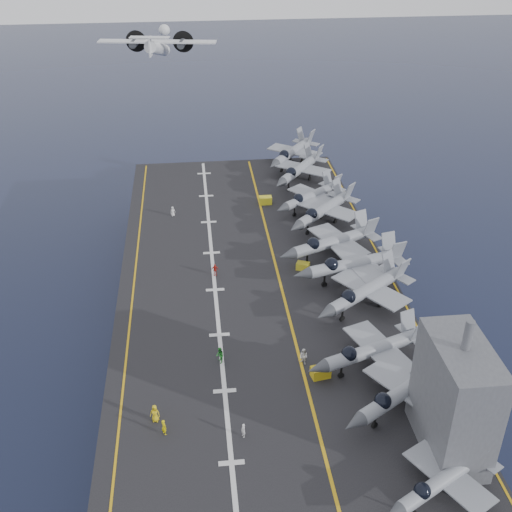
{
  "coord_description": "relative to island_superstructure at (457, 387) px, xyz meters",
  "views": [
    {
      "loc": [
        -8.23,
        -72.53,
        58.24
      ],
      "look_at": [
        0.0,
        4.0,
        13.0
      ],
      "focal_mm": 45.0,
      "sensor_mm": 36.0,
      "label": 1
    }
  ],
  "objects": [
    {
      "name": "crew_1",
      "position": [
        -27.4,
        4.45,
        -6.59
      ],
      "size": [
        1.24,
        1.32,
        1.83
      ],
      "primitive_type": "imported",
      "color": "yellow",
      "rests_on": "flight_deck"
    },
    {
      "name": "fighter_jet_8",
      "position": [
        -3.74,
        64.3,
        -4.79
      ],
      "size": [
        17.59,
        18.72,
        5.41
      ],
      "primitive_type": null,
      "color": "#9AA3AA",
      "rests_on": "flight_deck"
    },
    {
      "name": "island_superstructure",
      "position": [
        0.0,
        0.0,
        0.0
      ],
      "size": [
        5.0,
        10.0,
        15.0
      ],
      "primitive_type": null,
      "color": "#56595E",
      "rests_on": "flight_deck"
    },
    {
      "name": "transport_plane",
      "position": [
        -28.84,
        92.73,
        10.67
      ],
      "size": [
        26.17,
        19.8,
        5.66
      ],
      "primitive_type": null,
      "color": "silver"
    },
    {
      "name": "landing_centerline",
      "position": [
        -21.0,
        30.0,
        -7.48
      ],
      "size": [
        0.5,
        90.0,
        0.02
      ],
      "primitive_type": "cube",
      "color": "silver",
      "rests_on": "flight_deck"
    },
    {
      "name": "fighter_jet_9",
      "position": [
        -3.74,
        72.8,
        -4.79
      ],
      "size": [
        17.59,
        18.72,
        5.41
      ],
      "primitive_type": null,
      "color": "#9AA3AA",
      "rests_on": "flight_deck"
    },
    {
      "name": "crew_6",
      "position": [
        -19.58,
        3.25,
        -6.7
      ],
      "size": [
        0.99,
        1.14,
        1.61
      ],
      "primitive_type": "imported",
      "color": "silver",
      "rests_on": "flight_deck"
    },
    {
      "name": "tow_cart_a",
      "position": [
        -10.23,
        11.23,
        -6.88
      ],
      "size": [
        2.27,
        1.69,
        1.24
      ],
      "primitive_type": null,
      "color": "gold",
      "rests_on": "flight_deck"
    },
    {
      "name": "fighter_jet_0",
      "position": [
        -2.57,
        -5.72,
        -5.27
      ],
      "size": [
        15.35,
        13.69,
        4.45
      ],
      "primitive_type": null,
      "color": "#9BA4AB",
      "rests_on": "flight_deck"
    },
    {
      "name": "fighter_jet_4",
      "position": [
        -1.81,
        30.46,
        -4.69
      ],
      "size": [
        18.35,
        14.49,
        5.61
      ],
      "primitive_type": null,
      "color": "#9CA2AA",
      "rests_on": "flight_deck"
    },
    {
      "name": "fighter_jet_3",
      "position": [
        -1.91,
        23.87,
        -4.77
      ],
      "size": [
        18.92,
        17.68,
        5.47
      ],
      "primitive_type": null,
      "color": "gray",
      "rests_on": "flight_deck"
    },
    {
      "name": "tow_cart_c",
      "position": [
        -11.03,
        55.85,
        -6.86
      ],
      "size": [
        2.14,
        1.4,
        1.28
      ],
      "primitive_type": null,
      "color": "gold",
      "rests_on": "flight_deck"
    },
    {
      "name": "fighter_jet_2",
      "position": [
        -4.08,
        12.28,
        -4.91
      ],
      "size": [
        17.44,
        14.45,
        5.19
      ],
      "primitive_type": null,
      "color": "#9BA2AD",
      "rests_on": "flight_deck"
    },
    {
      "name": "fighter_jet_7",
      "position": [
        -3.69,
        53.11,
        -5.01
      ],
      "size": [
        17.22,
        16.35,
        4.99
      ],
      "primitive_type": null,
      "color": "#8D949C",
      "rests_on": "flight_deck"
    },
    {
      "name": "crew_2",
      "position": [
        -21.21,
        14.83,
        -6.48
      ],
      "size": [
        0.99,
        1.33,
        2.05
      ],
      "primitive_type": "imported",
      "color": "green",
      "rests_on": "flight_deck"
    },
    {
      "name": "crew_0",
      "position": [
        -28.33,
        6.35,
        -6.48
      ],
      "size": [
        1.32,
        0.97,
        2.03
      ],
      "primitive_type": "imported",
      "color": "gold",
      "rests_on": "flight_deck"
    },
    {
      "name": "crew_7",
      "position": [
        -11.74,
        13.61,
        -6.48
      ],
      "size": [
        1.44,
        1.46,
        2.05
      ],
      "primitive_type": "imported",
      "color": "white",
      "rests_on": "flight_deck"
    },
    {
      "name": "crew_4",
      "position": [
        -20.81,
        33.75,
        -6.61
      ],
      "size": [
        1.1,
        0.77,
        1.78
      ],
      "primitive_type": "imported",
      "color": "red",
      "rests_on": "flight_deck"
    },
    {
      "name": "fighter_jet_1",
      "position": [
        -2.75,
        5.32,
        -4.89
      ],
      "size": [
        18.08,
        16.52,
        5.23
      ],
      "primitive_type": null,
      "color": "#A0A7B2",
      "rests_on": "flight_deck"
    },
    {
      "name": "flight_deck",
      "position": [
        -15.0,
        30.0,
        -7.7
      ],
      "size": [
        38.0,
        92.0,
        0.4
      ],
      "primitive_type": "cube",
      "color": "black",
      "rests_on": "hull"
    },
    {
      "name": "tow_cart_b",
      "position": [
        -8.31,
        33.98,
        -6.96
      ],
      "size": [
        2.1,
        1.77,
        1.07
      ],
      "primitive_type": null,
      "color": "gold",
      "rests_on": "flight_deck"
    },
    {
      "name": "deck_edge_port",
      "position": [
        -32.0,
        30.0,
        -7.48
      ],
      "size": [
        0.25,
        90.0,
        0.02
      ],
      "primitive_type": "cube",
      "color": "gold",
      "rests_on": "flight_deck"
    },
    {
      "name": "deck_edge_stbd",
      "position": [
        3.5,
        30.0,
        -7.48
      ],
      "size": [
        0.25,
        90.0,
        0.02
      ],
      "primitive_type": "cube",
      "color": "gold",
      "rests_on": "flight_deck"
    },
    {
      "name": "crew_5",
      "position": [
        -26.74,
        52.88,
        -6.67
      ],
      "size": [
        1.15,
        0.94,
        1.66
      ],
      "primitive_type": "imported",
      "color": "white",
      "rests_on": "flight_deck"
    },
    {
      "name": "fighter_jet_5",
      "position": [
        -3.43,
        36.84,
        -4.72
      ],
      "size": [
        18.97,
        16.18,
        5.57
      ],
      "primitive_type": null,
      "color": "gray",
      "rests_on": "flight_deck"
    },
    {
      "name": "ground",
      "position": [
        -15.0,
        30.0,
        -17.9
      ],
      "size": [
        500.0,
        500.0,
        0.0
      ],
      "primitive_type": "plane",
      "color": "#142135",
      "rests_on": "ground"
    },
    {
      "name": "hull",
      "position": [
        -15.0,
        30.0,
        -12.9
      ],
      "size": [
        36.0,
        90.0,
        10.0
      ],
      "primitive_type": "cube",
      "color": "#56595E",
      "rests_on": "ground"
    },
    {
      "name": "fighter_jet_6",
      "position": [
        -2.72,
        47.37,
        -4.76
      ],
      "size": [
        18.6,
        18.64,
        5.49
      ],
      "primitive_type": null,
      "color": "#939BA3",
      "rests_on": "flight_deck"
    },
    {
      "name": "foul_line",
      "position": [
        -12.0,
        30.0,
        -7.48
      ],
      "size": [
        0.35,
        90.0,
        0.02
      ],
      "primitive_type": "cube",
      "color": "gold",
      "rests_on": "flight_deck"
    }
  ]
}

